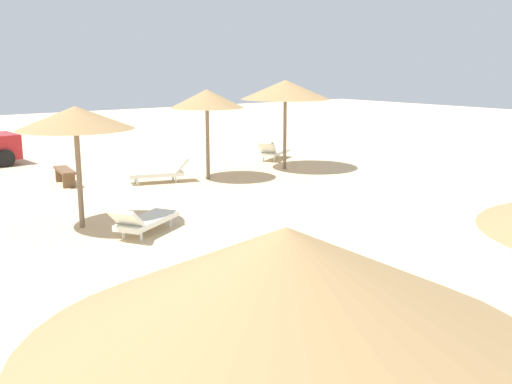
{
  "coord_description": "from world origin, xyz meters",
  "views": [
    {
      "loc": [
        -6.75,
        -5.86,
        3.61
      ],
      "look_at": [
        0.0,
        3.0,
        1.2
      ],
      "focal_mm": 41.21,
      "sensor_mm": 36.0,
      "label": 1
    }
  ],
  "objects_px": {
    "parasol_6": "(75,118)",
    "lounger_0": "(160,172)",
    "parasol_0": "(207,99)",
    "lounger_6": "(144,220)",
    "bench_1": "(65,174)",
    "parasol_4": "(285,90)",
    "lounger_4": "(273,152)",
    "parasol_5": "(286,290)"
  },
  "relations": [
    {
      "from": "lounger_0",
      "to": "bench_1",
      "type": "relative_size",
      "value": 1.28
    },
    {
      "from": "parasol_0",
      "to": "lounger_0",
      "type": "xyz_separation_m",
      "value": [
        -1.51,
        0.44,
        -2.25
      ]
    },
    {
      "from": "parasol_6",
      "to": "parasol_0",
      "type": "bearing_deg",
      "value": 30.01
    },
    {
      "from": "parasol_0",
      "to": "bench_1",
      "type": "xyz_separation_m",
      "value": [
        -4.0,
        1.92,
        -2.22
      ]
    },
    {
      "from": "lounger_6",
      "to": "parasol_5",
      "type": "bearing_deg",
      "value": -111.7
    },
    {
      "from": "parasol_6",
      "to": "lounger_6",
      "type": "distance_m",
      "value": 2.7
    },
    {
      "from": "parasol_0",
      "to": "lounger_6",
      "type": "relative_size",
      "value": 1.48
    },
    {
      "from": "lounger_4",
      "to": "bench_1",
      "type": "height_order",
      "value": "lounger_4"
    },
    {
      "from": "parasol_5",
      "to": "lounger_0",
      "type": "bearing_deg",
      "value": 64.6
    },
    {
      "from": "lounger_4",
      "to": "bench_1",
      "type": "bearing_deg",
      "value": 179.17
    },
    {
      "from": "lounger_0",
      "to": "lounger_6",
      "type": "height_order",
      "value": "lounger_0"
    },
    {
      "from": "parasol_4",
      "to": "lounger_0",
      "type": "height_order",
      "value": "parasol_4"
    },
    {
      "from": "parasol_4",
      "to": "parasol_5",
      "type": "bearing_deg",
      "value": -130.09
    },
    {
      "from": "parasol_5",
      "to": "bench_1",
      "type": "relative_size",
      "value": 1.94
    },
    {
      "from": "parasol_4",
      "to": "lounger_0",
      "type": "bearing_deg",
      "value": 174.32
    },
    {
      "from": "lounger_4",
      "to": "lounger_6",
      "type": "height_order",
      "value": "lounger_4"
    },
    {
      "from": "lounger_4",
      "to": "bench_1",
      "type": "distance_m",
      "value": 8.17
    },
    {
      "from": "lounger_4",
      "to": "lounger_0",
      "type": "bearing_deg",
      "value": -166.6
    },
    {
      "from": "lounger_0",
      "to": "lounger_4",
      "type": "bearing_deg",
      "value": 13.4
    },
    {
      "from": "lounger_0",
      "to": "lounger_6",
      "type": "distance_m",
      "value": 5.82
    },
    {
      "from": "parasol_4",
      "to": "lounger_6",
      "type": "bearing_deg",
      "value": -149.95
    },
    {
      "from": "parasol_4",
      "to": "parasol_0",
      "type": "bearing_deg",
      "value": 179.57
    },
    {
      "from": "lounger_6",
      "to": "bench_1",
      "type": "xyz_separation_m",
      "value": [
        0.56,
        6.43,
        0.03
      ]
    },
    {
      "from": "lounger_6",
      "to": "bench_1",
      "type": "distance_m",
      "value": 6.46
    },
    {
      "from": "parasol_6",
      "to": "lounger_0",
      "type": "xyz_separation_m",
      "value": [
        3.9,
        3.57,
        -2.15
      ]
    },
    {
      "from": "lounger_4",
      "to": "parasol_5",
      "type": "bearing_deg",
      "value": -128.82
    },
    {
      "from": "lounger_4",
      "to": "parasol_6",
      "type": "bearing_deg",
      "value": -152.8
    },
    {
      "from": "parasol_0",
      "to": "lounger_6",
      "type": "height_order",
      "value": "parasol_0"
    },
    {
      "from": "parasol_0",
      "to": "bench_1",
      "type": "height_order",
      "value": "parasol_0"
    },
    {
      "from": "lounger_4",
      "to": "parasol_4",
      "type": "bearing_deg",
      "value": -117.92
    },
    {
      "from": "parasol_4",
      "to": "lounger_4",
      "type": "xyz_separation_m",
      "value": [
        0.97,
        1.82,
        -2.45
      ]
    },
    {
      "from": "parasol_5",
      "to": "lounger_4",
      "type": "xyz_separation_m",
      "value": [
        12.3,
        15.28,
        -2.09
      ]
    },
    {
      "from": "lounger_4",
      "to": "bench_1",
      "type": "xyz_separation_m",
      "value": [
        -8.17,
        0.12,
        0.02
      ]
    },
    {
      "from": "parasol_6",
      "to": "lounger_0",
      "type": "bearing_deg",
      "value": 42.48
    },
    {
      "from": "parasol_0",
      "to": "lounger_0",
      "type": "height_order",
      "value": "parasol_0"
    },
    {
      "from": "bench_1",
      "to": "lounger_4",
      "type": "bearing_deg",
      "value": -0.83
    },
    {
      "from": "parasol_5",
      "to": "lounger_6",
      "type": "height_order",
      "value": "parasol_5"
    },
    {
      "from": "parasol_6",
      "to": "bench_1",
      "type": "relative_size",
      "value": 1.78
    },
    {
      "from": "parasol_4",
      "to": "lounger_0",
      "type": "distance_m",
      "value": 5.34
    },
    {
      "from": "parasol_4",
      "to": "lounger_4",
      "type": "height_order",
      "value": "parasol_4"
    },
    {
      "from": "parasol_6",
      "to": "lounger_4",
      "type": "bearing_deg",
      "value": 27.2
    },
    {
      "from": "parasol_0",
      "to": "bench_1",
      "type": "bearing_deg",
      "value": 154.39
    }
  ]
}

